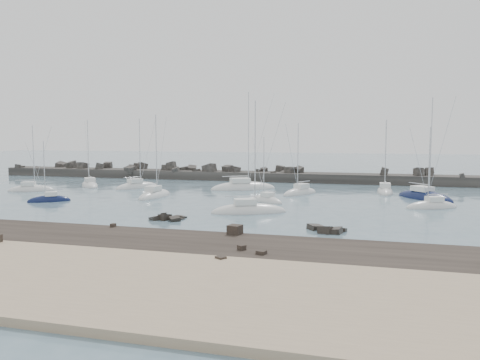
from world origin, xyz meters
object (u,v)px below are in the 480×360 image
object	(u,v)px
sailboat_2	(49,201)
sailboat_6	(300,193)
sailboat_3	(155,196)
sailboat_9	(432,207)
sailboat_5	(266,201)
sailboat_8	(424,198)
sailboat_10	(385,192)
sailboat_7	(249,212)
sailboat_13	(137,187)
sailboat_0	(31,190)
sailboat_1	(90,186)
sailboat_4	(243,188)

from	to	relation	value
sailboat_2	sailboat_6	world-z (taller)	sailboat_6
sailboat_3	sailboat_9	world-z (taller)	sailboat_3
sailboat_2	sailboat_5	world-z (taller)	sailboat_5
sailboat_2	sailboat_3	xyz separation A→B (m)	(12.42, 8.42, 0.02)
sailboat_2	sailboat_8	distance (m)	54.80
sailboat_3	sailboat_10	xyz separation A→B (m)	(34.14, 14.53, -0.00)
sailboat_7	sailboat_8	distance (m)	29.26
sailboat_2	sailboat_3	world-z (taller)	sailboat_3
sailboat_7	sailboat_13	bearing A→B (deg)	141.29
sailboat_2	sailboat_8	size ratio (longest dim) A/B	0.59
sailboat_0	sailboat_1	size ratio (longest dim) A/B	0.91
sailboat_6	sailboat_7	xyz separation A→B (m)	(-3.45, -19.77, -0.01)
sailboat_3	sailboat_5	xyz separation A→B (m)	(17.54, -0.54, -0.02)
sailboat_7	sailboat_13	size ratio (longest dim) A/B	1.09
sailboat_7	sailboat_10	xyz separation A→B (m)	(16.62, 24.91, 0.01)
sailboat_1	sailboat_3	xyz separation A→B (m)	(18.37, -10.79, 0.01)
sailboat_1	sailboat_7	bearing A→B (deg)	-30.54
sailboat_6	sailboat_9	world-z (taller)	sailboat_6
sailboat_6	sailboat_9	xyz separation A→B (m)	(18.54, -9.83, -0.01)
sailboat_5	sailboat_9	world-z (taller)	sailboat_9
sailboat_8	sailboat_2	bearing A→B (deg)	-161.69
sailboat_5	sailboat_13	world-z (taller)	sailboat_13
sailboat_2	sailboat_13	world-z (taller)	sailboat_13
sailboat_1	sailboat_8	bearing A→B (deg)	-1.97
sailboat_4	sailboat_13	size ratio (longest dim) A/B	1.35
sailboat_1	sailboat_9	world-z (taller)	sailboat_1
sailboat_2	sailboat_9	xyz separation A→B (m)	(51.92, 7.98, 0.00)
sailboat_0	sailboat_2	xyz separation A→B (m)	(11.20, -9.88, -0.01)
sailboat_3	sailboat_0	bearing A→B (deg)	176.45
sailboat_0	sailboat_3	world-z (taller)	sailboat_3
sailboat_6	sailboat_10	bearing A→B (deg)	21.32
sailboat_8	sailboat_13	bearing A→B (deg)	178.02
sailboat_0	sailboat_2	size ratio (longest dim) A/B	1.28
sailboat_4	sailboat_0	bearing A→B (deg)	-160.33
sailboat_3	sailboat_10	size ratio (longest dim) A/B	1.05
sailboat_2	sailboat_5	bearing A→B (deg)	14.74
sailboat_0	sailboat_10	size ratio (longest dim) A/B	0.93
sailboat_5	sailboat_8	bearing A→B (deg)	22.92
sailboat_5	sailboat_7	bearing A→B (deg)	-90.19
sailboat_1	sailboat_8	world-z (taller)	sailboat_8
sailboat_6	sailboat_13	bearing A→B (deg)	177.92
sailboat_9	sailboat_6	bearing A→B (deg)	152.07
sailboat_9	sailboat_0	bearing A→B (deg)	178.27
sailboat_8	sailboat_5	bearing A→B (deg)	-157.08
sailboat_8	sailboat_9	bearing A→B (deg)	-90.70
sailboat_3	sailboat_10	bearing A→B (deg)	23.06
sailboat_3	sailboat_9	xyz separation A→B (m)	(39.50, -0.44, -0.01)
sailboat_2	sailboat_10	size ratio (longest dim) A/B	0.73
sailboat_9	sailboat_13	world-z (taller)	sailboat_13
sailboat_10	sailboat_9	bearing A→B (deg)	-70.29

